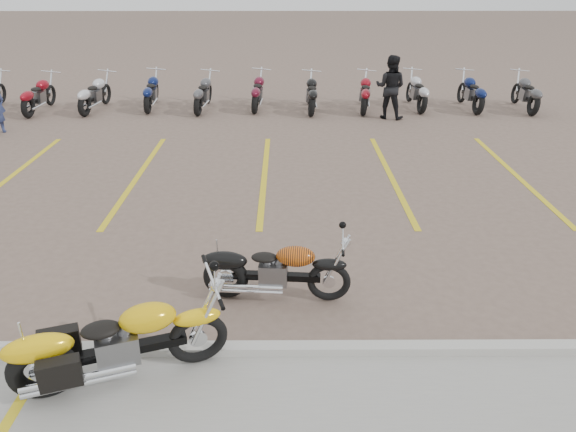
{
  "coord_description": "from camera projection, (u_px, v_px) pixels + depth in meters",
  "views": [
    {
      "loc": [
        0.44,
        -7.29,
        4.14
      ],
      "look_at": [
        0.48,
        0.23,
        0.75
      ],
      "focal_mm": 35.0,
      "sensor_mm": 36.0,
      "label": 1
    }
  ],
  "objects": [
    {
      "name": "ground",
      "position": [
        256.0,
        268.0,
        8.35
      ],
      "size": [
        100.0,
        100.0,
        0.0
      ],
      "primitive_type": "plane",
      "color": "#735E52",
      "rests_on": "ground"
    },
    {
      "name": "curb",
      "position": [
        247.0,
        349.0,
        6.5
      ],
      "size": [
        60.0,
        0.18,
        0.12
      ],
      "primitive_type": "cube",
      "color": "#ADAAA3",
      "rests_on": "ground"
    },
    {
      "name": "parking_stripes",
      "position": [
        264.0,
        176.0,
        11.99
      ],
      "size": [
        38.0,
        5.5,
        0.01
      ],
      "primitive_type": null,
      "color": "gold",
      "rests_on": "ground"
    },
    {
      "name": "yellow_cruiser",
      "position": [
        116.0,
        344.0,
        5.93
      ],
      "size": [
        2.21,
        0.89,
        0.94
      ],
      "rotation": [
        0.12,
        0.0,
        0.34
      ],
      "color": "black",
      "rests_on": "ground"
    },
    {
      "name": "flame_cruiser",
      "position": [
        273.0,
        272.0,
        7.43
      ],
      "size": [
        1.98,
        0.35,
        0.81
      ],
      "rotation": [
        0.05,
        0.0,
        -0.09
      ],
      "color": "black",
      "rests_on": "ground"
    },
    {
      "name": "person_b",
      "position": [
        390.0,
        87.0,
        16.11
      ],
      "size": [
        1.07,
        0.96,
        1.8
      ],
      "primitive_type": "imported",
      "rotation": [
        0.0,
        0.0,
        2.75
      ],
      "color": "black",
      "rests_on": "ground"
    },
    {
      "name": "bg_bike_row",
      "position": [
        256.0,
        92.0,
        17.17
      ],
      "size": [
        17.17,
        2.01,
        1.1
      ],
      "color": "black",
      "rests_on": "ground"
    }
  ]
}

